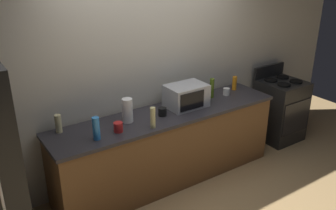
{
  "coord_description": "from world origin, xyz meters",
  "views": [
    {
      "loc": [
        -2.15,
        -2.82,
        2.62
      ],
      "look_at": [
        0.0,
        0.4,
        1.0
      ],
      "focal_mm": 39.04,
      "sensor_mm": 36.0,
      "label": 1
    }
  ],
  "objects_px": {
    "paper_towel_roll": "(127,110)",
    "bottle_spray_cleaner": "(96,128)",
    "microwave": "(186,96)",
    "bottle_hand_soap": "(58,124)",
    "bottle_vinegar": "(153,118)",
    "bottle_olive_oil": "(212,88)",
    "bottle_dish_soap": "(234,83)",
    "stove_range": "(280,109)",
    "mug_red": "(118,127)",
    "mug_white": "(226,92)",
    "mug_black": "(162,112)"
  },
  "relations": [
    {
      "from": "paper_towel_roll",
      "to": "bottle_vinegar",
      "type": "distance_m",
      "value": 0.32
    },
    {
      "from": "stove_range",
      "to": "microwave",
      "type": "distance_m",
      "value": 1.8
    },
    {
      "from": "stove_range",
      "to": "paper_towel_roll",
      "type": "distance_m",
      "value": 2.56
    },
    {
      "from": "bottle_vinegar",
      "to": "bottle_spray_cleaner",
      "type": "relative_size",
      "value": 0.97
    },
    {
      "from": "paper_towel_roll",
      "to": "mug_black",
      "type": "bearing_deg",
      "value": -10.39
    },
    {
      "from": "stove_range",
      "to": "mug_red",
      "type": "distance_m",
      "value": 2.74
    },
    {
      "from": "mug_white",
      "to": "microwave",
      "type": "bearing_deg",
      "value": -178.89
    },
    {
      "from": "microwave",
      "to": "bottle_hand_soap",
      "type": "xyz_separation_m",
      "value": [
        -1.5,
        0.17,
        -0.04
      ]
    },
    {
      "from": "microwave",
      "to": "mug_white",
      "type": "height_order",
      "value": "microwave"
    },
    {
      "from": "microwave",
      "to": "bottle_olive_oil",
      "type": "bearing_deg",
      "value": 6.66
    },
    {
      "from": "mug_black",
      "to": "microwave",
      "type": "bearing_deg",
      "value": 10.5
    },
    {
      "from": "mug_black",
      "to": "mug_white",
      "type": "distance_m",
      "value": 1.05
    },
    {
      "from": "paper_towel_roll",
      "to": "mug_black",
      "type": "height_order",
      "value": "paper_towel_roll"
    },
    {
      "from": "bottle_vinegar",
      "to": "bottle_dish_soap",
      "type": "height_order",
      "value": "bottle_vinegar"
    },
    {
      "from": "bottle_dish_soap",
      "to": "mug_red",
      "type": "distance_m",
      "value": 1.89
    },
    {
      "from": "paper_towel_roll",
      "to": "bottle_hand_soap",
      "type": "xyz_separation_m",
      "value": [
        -0.71,
        0.17,
        -0.04
      ]
    },
    {
      "from": "paper_towel_roll",
      "to": "mug_black",
      "type": "xyz_separation_m",
      "value": [
        0.4,
        -0.07,
        -0.09
      ]
    },
    {
      "from": "microwave",
      "to": "mug_red",
      "type": "distance_m",
      "value": 1.0
    },
    {
      "from": "mug_red",
      "to": "bottle_hand_soap",
      "type": "bearing_deg",
      "value": 147.19
    },
    {
      "from": "mug_white",
      "to": "bottle_olive_oil",
      "type": "bearing_deg",
      "value": 170.03
    },
    {
      "from": "microwave",
      "to": "paper_towel_roll",
      "type": "xyz_separation_m",
      "value": [
        -0.79,
        0.0,
        0.0
      ]
    },
    {
      "from": "mug_black",
      "to": "bottle_hand_soap",
      "type": "bearing_deg",
      "value": 167.59
    },
    {
      "from": "bottle_olive_oil",
      "to": "bottle_hand_soap",
      "type": "relative_size",
      "value": 1.3
    },
    {
      "from": "bottle_olive_oil",
      "to": "mug_white",
      "type": "distance_m",
      "value": 0.24
    },
    {
      "from": "microwave",
      "to": "mug_white",
      "type": "distance_m",
      "value": 0.67
    },
    {
      "from": "mug_black",
      "to": "mug_white",
      "type": "bearing_deg",
      "value": 4.61
    },
    {
      "from": "bottle_vinegar",
      "to": "bottle_olive_oil",
      "type": "xyz_separation_m",
      "value": [
        1.08,
        0.33,
        0.01
      ]
    },
    {
      "from": "bottle_spray_cleaner",
      "to": "mug_black",
      "type": "height_order",
      "value": "bottle_spray_cleaner"
    },
    {
      "from": "paper_towel_roll",
      "to": "mug_black",
      "type": "relative_size",
      "value": 2.82
    },
    {
      "from": "stove_range",
      "to": "bottle_vinegar",
      "type": "height_order",
      "value": "bottle_vinegar"
    },
    {
      "from": "mug_black",
      "to": "stove_range",
      "type": "bearing_deg",
      "value": 0.65
    },
    {
      "from": "paper_towel_roll",
      "to": "mug_red",
      "type": "height_order",
      "value": "paper_towel_roll"
    },
    {
      "from": "bottle_spray_cleaner",
      "to": "mug_black",
      "type": "relative_size",
      "value": 2.49
    },
    {
      "from": "bottle_olive_oil",
      "to": "bottle_dish_soap",
      "type": "distance_m",
      "value": 0.45
    },
    {
      "from": "bottle_vinegar",
      "to": "mug_white",
      "type": "bearing_deg",
      "value": 12.5
    },
    {
      "from": "paper_towel_roll",
      "to": "bottle_spray_cleaner",
      "type": "xyz_separation_m",
      "value": [
        -0.45,
        -0.19,
        -0.02
      ]
    },
    {
      "from": "microwave",
      "to": "paper_towel_roll",
      "type": "bearing_deg",
      "value": 179.84
    },
    {
      "from": "bottle_vinegar",
      "to": "bottle_olive_oil",
      "type": "relative_size",
      "value": 0.91
    },
    {
      "from": "paper_towel_roll",
      "to": "mug_white",
      "type": "distance_m",
      "value": 1.46
    },
    {
      "from": "microwave",
      "to": "bottle_hand_soap",
      "type": "distance_m",
      "value": 1.51
    },
    {
      "from": "paper_towel_roll",
      "to": "bottle_vinegar",
      "type": "bearing_deg",
      "value": -61.25
    },
    {
      "from": "bottle_vinegar",
      "to": "bottle_spray_cleaner",
      "type": "bearing_deg",
      "value": 171.7
    },
    {
      "from": "stove_range",
      "to": "microwave",
      "type": "height_order",
      "value": "microwave"
    },
    {
      "from": "bottle_hand_soap",
      "to": "mug_black",
      "type": "distance_m",
      "value": 1.14
    },
    {
      "from": "paper_towel_roll",
      "to": "bottle_spray_cleaner",
      "type": "relative_size",
      "value": 1.13
    },
    {
      "from": "mug_black",
      "to": "bottle_vinegar",
      "type": "bearing_deg",
      "value": -140.97
    },
    {
      "from": "microwave",
      "to": "mug_white",
      "type": "bearing_deg",
      "value": 1.11
    },
    {
      "from": "bottle_spray_cleaner",
      "to": "microwave",
      "type": "bearing_deg",
      "value": 8.61
    },
    {
      "from": "bottle_spray_cleaner",
      "to": "mug_red",
      "type": "xyz_separation_m",
      "value": [
        0.25,
        0.03,
        -0.07
      ]
    },
    {
      "from": "paper_towel_roll",
      "to": "mug_red",
      "type": "relative_size",
      "value": 2.61
    }
  ]
}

